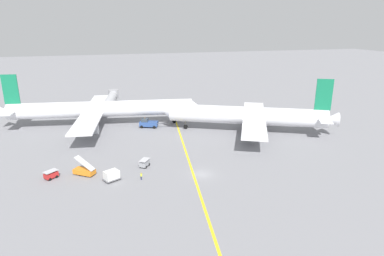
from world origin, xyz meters
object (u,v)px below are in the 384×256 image
Objects in this scene: pushback_tug at (148,123)px; gse_stair_truck_yellow at (84,170)px; gse_baggage_cart_trailing at (145,163)px; airliner_at_gate_left at (100,109)px; gse_container_dolly_flat at (112,175)px; jet_bridge at (111,98)px; airliner_being_pushed at (248,116)px; gse_baggage_cart_near_cluster at (51,175)px; ground_crew_wing_walker_right at (141,176)px.

gse_stair_truck_yellow is (-18.24, -30.10, -0.26)m from pushback_tug.
airliner_at_gate_left is at bearing 103.56° from gse_baggage_cart_trailing.
jet_bridge is at bearing 86.94° from gse_container_dolly_flat.
airliner_being_pushed reaches higher than gse_baggage_cart_trailing.
gse_stair_truck_yellow is at bearing -121.21° from pushback_tug.
gse_container_dolly_flat is at bearing -20.35° from gse_baggage_cart_near_cluster.
gse_baggage_cart_trailing is 1.98× the size of ground_crew_wing_walker_right.
gse_container_dolly_flat is (12.01, -4.45, 0.31)m from gse_baggage_cart_near_cluster.
gse_container_dolly_flat is (1.02, -40.24, -4.11)m from airliner_at_gate_left.
pushback_tug is at bearing 69.55° from gse_container_dolly_flat.
jet_bridge reaches higher than pushback_tug.
pushback_tug is at bearing 154.88° from airliner_being_pushed.
gse_baggage_cart_near_cluster is at bearing 178.91° from gse_stair_truck_yellow.
gse_container_dolly_flat reaches higher than gse_baggage_cart_near_cluster.
gse_stair_truck_yellow is at bearing -96.95° from airliner_at_gate_left.
pushback_tug is 2.23× the size of gse_container_dolly_flat.
airliner_at_gate_left is 37.70m from gse_baggage_cart_near_cluster.
gse_baggage_cart_trailing is at bearing 75.92° from ground_crew_wing_walker_right.
jet_bridge is (4.33, 21.59, -1.27)m from airliner_at_gate_left.
airliner_being_pushed is at bearing -25.12° from pushback_tug.
gse_baggage_cart_near_cluster is 19.48m from gse_baggage_cart_trailing.
jet_bridge is at bearing 132.55° from airliner_being_pushed.
airliner_being_pushed is 54.66m from jet_bridge.
airliner_being_pushed is at bearing 28.18° from gse_container_dolly_flat.
gse_baggage_cart_near_cluster is 0.15× the size of jet_bridge.
gse_container_dolly_flat is 6.92m from gse_stair_truck_yellow.
ground_crew_wing_walker_right is at bearing -17.81° from gse_baggage_cart_near_cluster.
pushback_tug is 36.75m from gse_container_dolly_flat.
gse_container_dolly_flat is at bearing 167.63° from ground_crew_wing_walker_right.
jet_bridge is at bearing 78.67° from airliner_at_gate_left.
jet_bridge is at bearing 109.18° from pushback_tug.
gse_baggage_cart_near_cluster is (-24.85, -29.98, -0.42)m from pushback_tug.
jet_bridge is (-36.96, 40.26, -0.98)m from airliner_being_pushed.
gse_baggage_cart_near_cluster is 6.62m from gse_stair_truck_yellow.
airliner_at_gate_left reaches higher than ground_crew_wing_walker_right.
pushback_tug is at bearing -70.82° from jet_bridge.
ground_crew_wing_walker_right is at bearing -87.68° from jet_bridge.
gse_baggage_cart_near_cluster is 59.47m from jet_bridge.
ground_crew_wing_walker_right is 63.25m from jet_bridge.
ground_crew_wing_walker_right is (-6.98, -35.72, -0.47)m from pushback_tug.
gse_container_dolly_flat is at bearing -93.06° from jet_bridge.
gse_container_dolly_flat is (-12.84, -34.43, -0.11)m from pushback_tug.
airliner_being_pushed is 15.12× the size of gse_baggage_cart_trailing.
airliner_being_pushed reaches higher than gse_baggage_cart_near_cluster.
gse_baggage_cart_near_cluster is (-10.99, -35.78, -4.42)m from airliner_at_gate_left.
gse_baggage_cart_trailing is at bearing -76.44° from airliner_at_gate_left.
jet_bridge reaches higher than gse_baggage_cart_near_cluster.
airliner_at_gate_left is 7.10× the size of pushback_tug.
pushback_tug reaches higher than gse_baggage_cart_trailing.
gse_container_dolly_flat reaches higher than gse_baggage_cart_trailing.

